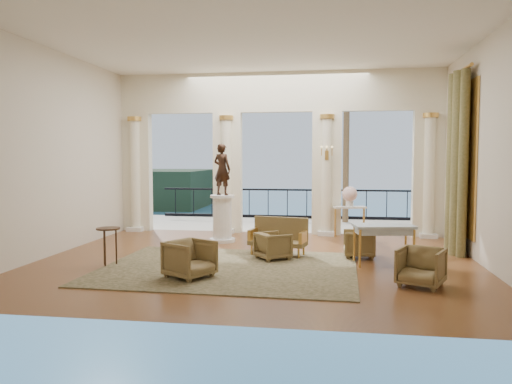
% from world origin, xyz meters
% --- Properties ---
extents(floor, '(9.00, 9.00, 0.00)m').
position_xyz_m(floor, '(0.00, 0.00, 0.00)').
color(floor, '#442912').
rests_on(floor, ground).
extents(room_walls, '(9.00, 9.00, 9.00)m').
position_xyz_m(room_walls, '(0.00, -1.12, 2.88)').
color(room_walls, beige).
rests_on(room_walls, ground).
extents(arcade, '(9.00, 0.56, 4.50)m').
position_xyz_m(arcade, '(-0.00, 3.82, 2.58)').
color(arcade, '#F7EEC7').
rests_on(arcade, ground).
extents(terrace, '(10.00, 3.60, 0.10)m').
position_xyz_m(terrace, '(0.00, 5.80, -0.05)').
color(terrace, '#B3A995').
rests_on(terrace, ground).
extents(balustrade, '(9.00, 0.06, 1.03)m').
position_xyz_m(balustrade, '(0.00, 7.40, 0.41)').
color(balustrade, black).
rests_on(balustrade, terrace).
extents(palm_tree, '(2.00, 2.00, 4.50)m').
position_xyz_m(palm_tree, '(2.00, 6.60, 4.09)').
color(palm_tree, '#4C3823').
rests_on(palm_tree, terrace).
extents(headland, '(22.00, 18.00, 6.00)m').
position_xyz_m(headland, '(-30.00, 70.00, -3.00)').
color(headland, black).
rests_on(headland, sea).
extents(sea, '(160.00, 160.00, 0.00)m').
position_xyz_m(sea, '(0.00, 60.00, -6.00)').
color(sea, '#2A5E85').
rests_on(sea, ground).
extents(curtain, '(0.33, 1.40, 4.09)m').
position_xyz_m(curtain, '(4.28, 1.50, 2.02)').
color(curtain, brown).
rests_on(curtain, ground).
extents(window_frame, '(0.04, 1.60, 3.40)m').
position_xyz_m(window_frame, '(4.47, 1.50, 2.10)').
color(window_frame, gold).
rests_on(window_frame, room_walls).
extents(wall_sconce, '(0.30, 0.11, 0.33)m').
position_xyz_m(wall_sconce, '(1.40, 3.51, 2.23)').
color(wall_sconce, gold).
rests_on(wall_sconce, arcade).
extents(rug, '(4.96, 3.90, 0.02)m').
position_xyz_m(rug, '(-0.42, -0.78, 0.01)').
color(rug, '#292E17').
rests_on(rug, ground).
extents(armchair_a, '(0.95, 0.97, 0.75)m').
position_xyz_m(armchair_a, '(-0.94, -1.62, 0.37)').
color(armchair_a, '#47341E').
rests_on(armchair_a, ground).
extents(armchair_b, '(0.90, 0.88, 0.71)m').
position_xyz_m(armchair_b, '(3.02, -1.60, 0.36)').
color(armchair_b, '#47341E').
rests_on(armchair_b, ground).
extents(armchair_c, '(0.60, 0.64, 0.65)m').
position_xyz_m(armchair_c, '(2.13, 0.70, 0.32)').
color(armchair_c, '#47341E').
rests_on(armchair_c, ground).
extents(armchair_d, '(0.83, 0.84, 0.63)m').
position_xyz_m(armchair_d, '(0.33, 0.21, 0.32)').
color(armchair_d, '#47341E').
rests_on(armchair_d, ground).
extents(settee, '(1.32, 0.78, 0.82)m').
position_xyz_m(settee, '(0.40, 0.73, 0.41)').
color(settee, '#47341E').
rests_on(settee, ground).
extents(game_table, '(1.26, 0.82, 0.80)m').
position_xyz_m(game_table, '(2.57, 0.05, 0.72)').
color(game_table, '#9FB6C7').
rests_on(game_table, ground).
extents(pedestal, '(0.65, 0.65, 1.19)m').
position_xyz_m(pedestal, '(-1.20, 2.20, 0.57)').
color(pedestal, silver).
rests_on(pedestal, ground).
extents(statue, '(0.55, 0.46, 1.30)m').
position_xyz_m(statue, '(-1.20, 2.20, 1.84)').
color(statue, black).
rests_on(statue, pedestal).
extents(console_table, '(0.91, 0.51, 0.82)m').
position_xyz_m(console_table, '(2.02, 3.55, 0.68)').
color(console_table, silver).
rests_on(console_table, ground).
extents(urn, '(0.41, 0.41, 0.54)m').
position_xyz_m(urn, '(2.02, 3.55, 1.13)').
color(urn, silver).
rests_on(urn, console_table).
extents(side_table, '(0.47, 0.47, 0.76)m').
position_xyz_m(side_table, '(-2.83, -0.87, 0.65)').
color(side_table, black).
rests_on(side_table, ground).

